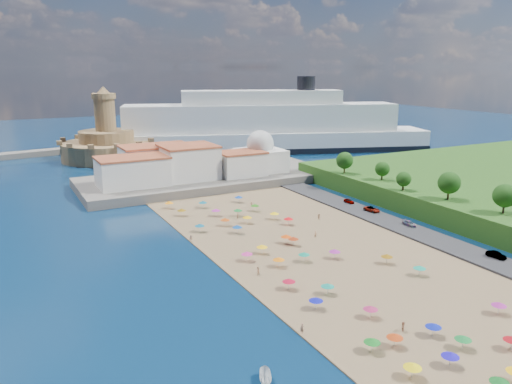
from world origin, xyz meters
TOP-DOWN VIEW (x-y plane):
  - ground at (0.00, 0.00)m, footprint 700.00×700.00m
  - terrace at (10.00, 73.00)m, footprint 90.00×36.00m
  - jetty at (-12.00, 108.00)m, footprint 18.00×70.00m
  - waterfront_buildings at (-3.05, 73.64)m, footprint 57.00×29.00m
  - domed_building at (30.00, 71.00)m, footprint 16.00×16.00m
  - fortress at (-12.00, 138.00)m, footprint 40.00×40.00m
  - cruise_ship at (60.44, 125.93)m, footprint 164.48×78.79m
  - beach_parasols at (-1.86, -10.31)m, footprint 31.01×111.77m
  - beachgoers at (-1.03, -5.72)m, footprint 37.90×93.25m
  - parked_cars at (36.00, -3.75)m, footprint 3.00×68.71m
  - hillside_trees at (47.86, -6.71)m, footprint 11.78×103.54m

SIDE VIEW (x-z plane):
  - ground at x=0.00m, z-range 0.00..0.00m
  - beachgoers at x=-1.03m, z-range 0.18..2.04m
  - jetty at x=-12.00m, z-range 0.00..2.40m
  - parked_cars at x=36.00m, z-range 0.65..2.08m
  - terrace at x=10.00m, z-range 0.00..3.00m
  - beach_parasols at x=-1.86m, z-range 1.05..3.25m
  - fortress at x=-12.00m, z-range -9.52..22.88m
  - waterfront_buildings at x=-3.05m, z-range 2.38..13.38m
  - domed_building at x=30.00m, z-range 1.47..16.47m
  - hillside_trees at x=47.86m, z-range 6.32..13.90m
  - cruise_ship at x=60.44m, z-range -7.39..28.87m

